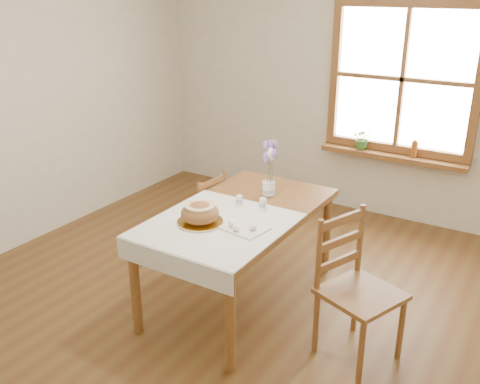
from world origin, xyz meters
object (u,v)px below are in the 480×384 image
(dining_table, at_px, (240,221))
(bread_plate, at_px, (200,222))
(chair_left, at_px, (197,217))
(flower_vase, at_px, (269,189))
(chair_right, at_px, (361,292))

(dining_table, height_order, bread_plate, bread_plate)
(chair_left, relative_size, flower_vase, 7.59)
(flower_vase, bearing_deg, chair_right, -29.04)
(chair_right, xyz_separation_m, flower_vase, (-0.98, 0.55, 0.32))
(dining_table, height_order, chair_left, chair_left)
(dining_table, bearing_deg, flower_vase, 85.82)
(dining_table, xyz_separation_m, chair_right, (1.01, -0.17, -0.18))
(dining_table, bearing_deg, chair_left, 151.78)
(flower_vase, bearing_deg, chair_left, -177.52)
(flower_vase, bearing_deg, dining_table, -94.18)
(dining_table, xyz_separation_m, bread_plate, (-0.11, -0.35, 0.10))
(bread_plate, bearing_deg, flower_vase, 79.33)
(dining_table, height_order, flower_vase, flower_vase)
(flower_vase, bearing_deg, bread_plate, -100.67)
(chair_right, relative_size, flower_vase, 8.90)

